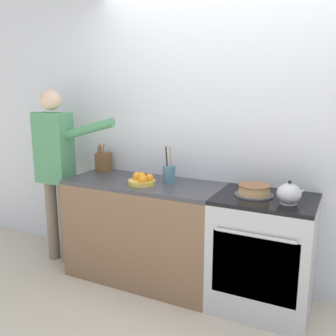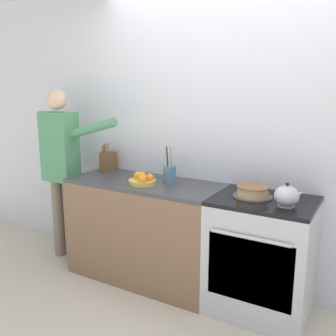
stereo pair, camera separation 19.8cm
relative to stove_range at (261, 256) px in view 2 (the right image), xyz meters
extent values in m
plane|color=beige|center=(-0.34, -0.29, -0.45)|extent=(16.00, 16.00, 0.00)
cube|color=silver|center=(-0.34, 0.31, 0.85)|extent=(8.00, 0.04, 2.60)
cube|color=brown|center=(-1.05, 0.00, -0.02)|extent=(1.36, 0.58, 0.86)
cube|color=#3D3D42|center=(-1.05, 0.00, 0.43)|extent=(1.36, 0.58, 0.03)
cube|color=#B7BABF|center=(0.00, 0.00, -0.02)|extent=(0.74, 0.58, 0.87)
cube|color=black|center=(0.00, -0.28, 0.01)|extent=(0.60, 0.01, 0.48)
cylinder|color=#B7BABF|center=(0.00, -0.31, 0.26)|extent=(0.55, 0.02, 0.02)
cube|color=black|center=(0.00, 0.00, 0.43)|extent=(0.74, 0.58, 0.03)
cylinder|color=#4C4C51|center=(-0.09, 0.01, 0.45)|extent=(0.29, 0.29, 0.01)
cylinder|color=tan|center=(-0.09, 0.01, 0.48)|extent=(0.23, 0.23, 0.03)
cylinder|color=tan|center=(-0.09, 0.01, 0.51)|extent=(0.23, 0.23, 0.03)
cylinder|color=brown|center=(-0.09, 0.01, 0.53)|extent=(0.24, 0.24, 0.01)
cylinder|color=#B7BABF|center=(0.17, -0.08, 0.45)|extent=(0.12, 0.12, 0.01)
ellipsoid|color=#B7BABF|center=(0.17, -0.08, 0.52)|extent=(0.17, 0.17, 0.14)
cone|color=#B7BABF|center=(0.25, -0.08, 0.55)|extent=(0.08, 0.04, 0.07)
sphere|color=black|center=(0.17, -0.08, 0.60)|extent=(0.02, 0.02, 0.02)
cube|color=brown|center=(-1.59, 0.18, 0.54)|extent=(0.10, 0.14, 0.18)
cylinder|color=brown|center=(-1.62, 0.15, 0.67)|extent=(0.01, 0.04, 0.08)
cylinder|color=brown|center=(-1.59, 0.15, 0.66)|extent=(0.01, 0.03, 0.07)
cylinder|color=brown|center=(-1.56, 0.14, 0.68)|extent=(0.01, 0.04, 0.10)
cylinder|color=brown|center=(-1.62, 0.17, 0.67)|extent=(0.01, 0.04, 0.09)
cylinder|color=#477084|center=(-0.83, 0.06, 0.52)|extent=(0.11, 0.11, 0.15)
cylinder|color=black|center=(-0.84, 0.04, 0.63)|extent=(0.04, 0.03, 0.26)
cylinder|color=#A37A51|center=(-0.81, 0.05, 0.63)|extent=(0.02, 0.03, 0.26)
cylinder|color=gold|center=(-1.01, -0.09, 0.47)|extent=(0.23, 0.23, 0.04)
sphere|color=orange|center=(-1.04, -0.05, 0.51)|extent=(0.07, 0.07, 0.07)
sphere|color=orange|center=(-0.97, -0.14, 0.51)|extent=(0.08, 0.08, 0.08)
sphere|color=orange|center=(-0.95, -0.06, 0.51)|extent=(0.07, 0.07, 0.07)
sphere|color=orange|center=(-1.07, -0.06, 0.51)|extent=(0.07, 0.07, 0.07)
sphere|color=orange|center=(-1.03, -0.06, 0.51)|extent=(0.08, 0.08, 0.08)
cylinder|color=#7A6B5B|center=(-2.06, -0.06, -0.05)|extent=(0.11, 0.11, 0.80)
cylinder|color=#7A6B5B|center=(-1.90, -0.06, -0.05)|extent=(0.11, 0.11, 0.80)
cube|color=#4C8E60|center=(-1.98, -0.06, 0.68)|extent=(0.34, 0.20, 0.66)
cylinder|color=#4C8E60|center=(-2.19, -0.06, 0.73)|extent=(0.08, 0.08, 0.56)
cylinder|color=#4C8E60|center=(-1.58, -0.06, 0.88)|extent=(0.56, 0.08, 0.22)
sphere|color=beige|center=(-1.98, -0.06, 1.13)|extent=(0.19, 0.19, 0.19)
camera|label=1|loc=(0.53, -2.70, 1.25)|focal=40.00mm
camera|label=2|loc=(0.70, -2.61, 1.25)|focal=40.00mm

